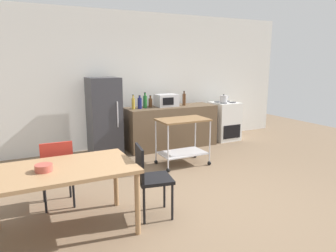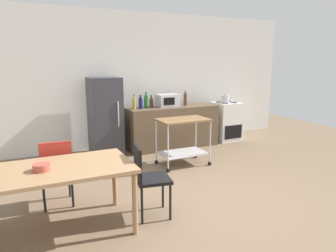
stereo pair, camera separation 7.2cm
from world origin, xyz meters
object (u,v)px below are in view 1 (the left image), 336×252
(fruit_bowl, at_px, (44,168))
(bottle_hot_sauce, at_px, (145,101))
(bottle_vinegar, at_px, (150,102))
(kitchen_cart, at_px, (183,134))
(bottle_wine, at_px, (184,99))
(bottle_sparkling_water, at_px, (133,103))
(microwave, at_px, (166,100))
(refrigerator, at_px, (104,117))
(kettle, at_px, (224,99))
(stove_oven, at_px, (224,121))
(bottle_olive_oil, at_px, (140,103))
(dining_table, at_px, (63,175))
(chair_black, at_px, (149,176))
(chair_red, at_px, (57,169))

(fruit_bowl, bearing_deg, bottle_hot_sauce, 50.31)
(bottle_vinegar, height_order, fruit_bowl, bottle_vinegar)
(bottle_hot_sauce, bearing_deg, kitchen_cart, -79.79)
(bottle_vinegar, distance_m, bottle_wine, 0.78)
(bottle_hot_sauce, bearing_deg, bottle_vinegar, 17.20)
(bottle_sparkling_water, relative_size, microwave, 0.65)
(refrigerator, bearing_deg, bottle_vinegar, -0.76)
(bottle_wine, relative_size, kettle, 1.32)
(refrigerator, relative_size, microwave, 3.37)
(stove_oven, bearing_deg, bottle_wine, -179.78)
(refrigerator, xyz_separation_m, bottle_olive_oil, (0.72, -0.10, 0.24))
(kitchen_cart, bearing_deg, dining_table, -147.62)
(bottle_sparkling_water, xyz_separation_m, bottle_vinegar, (0.42, 0.10, -0.02))
(chair_black, relative_size, bottle_sparkling_water, 2.99)
(chair_black, height_order, bottle_vinegar, bottle_vinegar)
(stove_oven, relative_size, fruit_bowl, 5.22)
(bottle_olive_oil, bearing_deg, kitchen_cart, -72.95)
(stove_oven, relative_size, bottle_hot_sauce, 2.83)
(dining_table, height_order, fruit_bowl, fruit_bowl)
(dining_table, distance_m, bottle_sparkling_water, 3.17)
(chair_black, distance_m, chair_red, 1.21)
(stove_oven, xyz_separation_m, microwave, (-1.53, 0.05, 0.58))
(chair_red, bearing_deg, bottle_hot_sauce, -134.00)
(kitchen_cart, bearing_deg, microwave, 77.00)
(chair_red, height_order, bottle_vinegar, bottle_vinegar)
(bottle_hot_sauce, height_order, fruit_bowl, bottle_hot_sauce)
(bottle_wine, bearing_deg, stove_oven, 0.22)
(chair_black, xyz_separation_m, bottle_wine, (2.00, 2.70, 0.52))
(chair_black, height_order, bottle_hot_sauce, bottle_hot_sauce)
(chair_red, xyz_separation_m, stove_oven, (4.07, 1.96, -0.07))
(refrigerator, relative_size, bottle_wine, 4.88)
(refrigerator, distance_m, bottle_vinegar, 1.02)
(microwave, xyz_separation_m, bottle_wine, (0.41, -0.06, 0.01))
(dining_table, xyz_separation_m, bottle_sparkling_water, (1.77, 2.61, 0.35))
(chair_black, bearing_deg, refrigerator, 5.35)
(stove_oven, bearing_deg, chair_red, -154.31)
(chair_black, distance_m, bottle_hot_sauce, 2.99)
(bottle_hot_sauce, distance_m, kettle, 1.92)
(stove_oven, distance_m, fruit_bowl, 5.05)
(microwave, bearing_deg, stove_oven, -1.92)
(bottle_vinegar, xyz_separation_m, microwave, (0.37, -0.02, 0.03))
(chair_red, distance_m, bottle_olive_oil, 2.75)
(bottle_sparkling_water, bearing_deg, bottle_vinegar, 13.04)
(refrigerator, bearing_deg, kettle, -3.70)
(bottle_olive_oil, distance_m, kettle, 2.06)
(bottle_hot_sauce, xyz_separation_m, bottle_wine, (0.92, -0.03, 0.00))
(microwave, bearing_deg, refrigerator, 178.74)
(chair_red, relative_size, bottle_vinegar, 3.49)
(kitchen_cart, bearing_deg, kettle, 32.86)
(chair_red, xyz_separation_m, microwave, (2.54, 2.01, 0.51))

